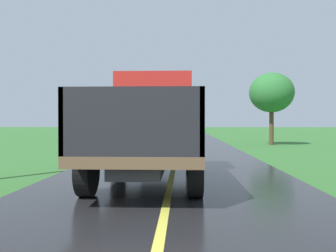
{
  "coord_description": "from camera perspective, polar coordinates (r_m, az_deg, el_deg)",
  "views": [
    {
      "loc": [
        0.28,
        3.54,
        1.53
      ],
      "look_at": [
        -0.14,
        13.92,
        1.4
      ],
      "focal_mm": 37.94,
      "sensor_mm": 36.0,
      "label": 1
    }
  ],
  "objects": [
    {
      "name": "banana_truck_near",
      "position": [
        9.37,
        -2.66,
        0.33
      ],
      "size": [
        2.38,
        5.82,
        2.8
      ],
      "color": "#2D2D30",
      "rests_on": "road_surface"
    },
    {
      "name": "roadside_tree_near_left",
      "position": [
        24.12,
        16.31,
        5.14
      ],
      "size": [
        2.87,
        2.87,
        4.71
      ],
      "color": "#4C3823",
      "rests_on": "ground"
    }
  ]
}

